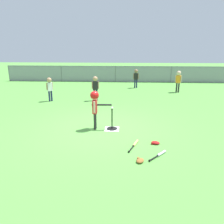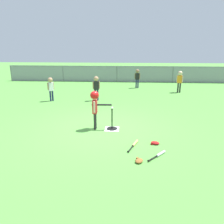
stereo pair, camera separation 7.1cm
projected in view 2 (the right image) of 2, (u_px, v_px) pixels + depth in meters
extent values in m
plane|color=#51933D|center=(101.00, 128.00, 6.84)|extent=(60.00, 60.00, 0.00)
cube|color=white|center=(112.00, 129.00, 6.78)|extent=(0.44, 0.44, 0.01)
cylinder|color=black|center=(112.00, 129.00, 6.78)|extent=(0.32, 0.32, 0.03)
cylinder|color=black|center=(112.00, 119.00, 6.69)|extent=(0.04, 0.04, 0.62)
cylinder|color=black|center=(112.00, 109.00, 6.61)|extent=(0.06, 0.06, 0.02)
sphere|color=white|center=(112.00, 108.00, 6.59)|extent=(0.07, 0.07, 0.07)
cylinder|color=#262626|center=(95.00, 120.00, 6.78)|extent=(0.08, 0.08, 0.51)
cylinder|color=#262626|center=(95.00, 122.00, 6.67)|extent=(0.08, 0.08, 0.51)
cube|color=red|center=(95.00, 107.00, 6.60)|extent=(0.15, 0.23, 0.40)
cylinder|color=beige|center=(95.00, 105.00, 6.73)|extent=(0.06, 0.06, 0.34)
cylinder|color=beige|center=(94.00, 107.00, 6.45)|extent=(0.06, 0.06, 0.34)
sphere|color=beige|center=(95.00, 96.00, 6.50)|extent=(0.23, 0.23, 0.23)
sphere|color=red|center=(95.00, 95.00, 6.50)|extent=(0.26, 0.26, 0.26)
cylinder|color=black|center=(102.00, 105.00, 6.57)|extent=(0.60, 0.08, 0.06)
cylinder|color=#262626|center=(180.00, 88.00, 12.16)|extent=(0.08, 0.08, 0.53)
cylinder|color=#262626|center=(178.00, 88.00, 12.22)|extent=(0.08, 0.08, 0.53)
cube|color=orange|center=(180.00, 79.00, 12.06)|extent=(0.28, 0.24, 0.41)
cylinder|color=beige|center=(182.00, 79.00, 11.97)|extent=(0.06, 0.06, 0.36)
cylinder|color=beige|center=(177.00, 79.00, 12.13)|extent=(0.06, 0.06, 0.36)
sphere|color=beige|center=(180.00, 73.00, 11.96)|extent=(0.24, 0.24, 0.24)
cylinder|color=#191E4C|center=(138.00, 84.00, 13.56)|extent=(0.08, 0.08, 0.51)
cylinder|color=#191E4C|center=(136.00, 84.00, 13.58)|extent=(0.08, 0.08, 0.51)
cube|color=black|center=(137.00, 76.00, 13.44)|extent=(0.24, 0.17, 0.40)
cylinder|color=#8C6647|center=(140.00, 76.00, 13.40)|extent=(0.06, 0.06, 0.34)
cylinder|color=#8C6647|center=(135.00, 76.00, 13.46)|extent=(0.06, 0.06, 0.34)
sphere|color=#8C6647|center=(137.00, 71.00, 13.35)|extent=(0.23, 0.23, 0.23)
cylinder|color=#191E4C|center=(98.00, 95.00, 10.37)|extent=(0.08, 0.08, 0.51)
cylinder|color=#191E4C|center=(95.00, 95.00, 10.34)|extent=(0.08, 0.08, 0.51)
cube|color=black|center=(96.00, 86.00, 10.23)|extent=(0.26, 0.19, 0.40)
cylinder|color=tan|center=(99.00, 85.00, 10.24)|extent=(0.06, 0.06, 0.34)
cylinder|color=tan|center=(93.00, 85.00, 10.19)|extent=(0.06, 0.06, 0.34)
sphere|color=tan|center=(96.00, 79.00, 10.13)|extent=(0.23, 0.23, 0.23)
cylinder|color=#191E4C|center=(53.00, 96.00, 10.28)|extent=(0.08, 0.08, 0.49)
cylinder|color=#191E4C|center=(50.00, 96.00, 10.21)|extent=(0.08, 0.08, 0.49)
cube|color=white|center=(51.00, 87.00, 10.12)|extent=(0.25, 0.25, 0.38)
cylinder|color=tan|center=(54.00, 86.00, 10.19)|extent=(0.05, 0.05, 0.33)
cylinder|color=tan|center=(48.00, 86.00, 10.03)|extent=(0.05, 0.05, 0.33)
sphere|color=tan|center=(50.00, 80.00, 10.03)|extent=(0.22, 0.22, 0.22)
cylinder|color=silver|center=(161.00, 154.00, 5.15)|extent=(0.26, 0.29, 0.06)
cylinder|color=black|center=(153.00, 158.00, 4.93)|extent=(0.23, 0.26, 0.03)
cylinder|color=black|center=(148.00, 161.00, 4.82)|extent=(0.05, 0.04, 0.05)
cylinder|color=#DBB266|center=(135.00, 143.00, 5.70)|extent=(0.18, 0.35, 0.06)
cylinder|color=black|center=(131.00, 149.00, 5.39)|extent=(0.15, 0.34, 0.03)
cylinder|color=black|center=(128.00, 152.00, 5.24)|extent=(0.05, 0.03, 0.05)
ellipsoid|color=brown|center=(139.00, 161.00, 4.81)|extent=(0.24, 0.27, 0.07)
cube|color=brown|center=(137.00, 159.00, 4.90)|extent=(0.06, 0.06, 0.06)
ellipsoid|color=#B21919|center=(155.00, 143.00, 5.71)|extent=(0.26, 0.22, 0.07)
cube|color=#B21919|center=(152.00, 144.00, 5.67)|extent=(0.06, 0.05, 0.06)
cylinder|color=slate|center=(11.00, 73.00, 16.43)|extent=(0.06, 0.06, 1.15)
cylinder|color=slate|center=(63.00, 73.00, 16.14)|extent=(0.06, 0.06, 1.15)
cylinder|color=slate|center=(117.00, 74.00, 15.86)|extent=(0.06, 0.06, 1.15)
cylinder|color=slate|center=(173.00, 74.00, 15.57)|extent=(0.06, 0.06, 1.15)
cube|color=gray|center=(117.00, 67.00, 15.71)|extent=(16.00, 0.03, 0.03)
cube|color=gray|center=(117.00, 74.00, 15.86)|extent=(16.00, 0.01, 1.15)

